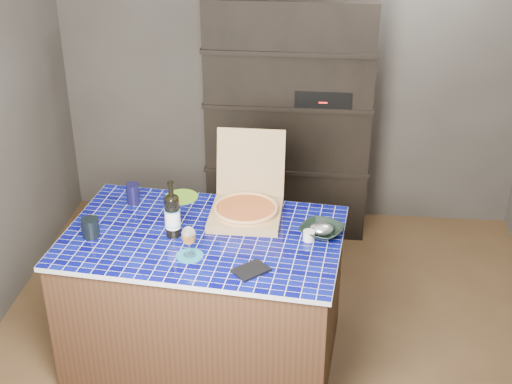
# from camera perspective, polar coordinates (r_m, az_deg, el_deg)

# --- Properties ---
(room) EXTENTS (3.50, 3.50, 3.50)m
(room) POSITION_cam_1_polar(r_m,az_deg,el_deg) (3.77, 1.40, 2.36)
(room) COLOR brown
(room) RESTS_ON ground
(shelving_unit) EXTENTS (1.20, 0.41, 1.80)m
(shelving_unit) POSITION_cam_1_polar(r_m,az_deg,el_deg) (5.31, 2.66, 5.93)
(shelving_unit) COLOR black
(shelving_unit) RESTS_ON floor
(kitchen_island) EXTENTS (1.61, 1.11, 0.83)m
(kitchen_island) POSITION_cam_1_polar(r_m,az_deg,el_deg) (4.16, -4.09, -8.37)
(kitchen_island) COLOR #44261A
(kitchen_island) RESTS_ON floor
(pizza_box) EXTENTS (0.41, 0.49, 0.44)m
(pizza_box) POSITION_cam_1_polar(r_m,az_deg,el_deg) (4.08, -0.78, -1.16)
(pizza_box) COLOR #A48554
(pizza_box) RESTS_ON kitchen_island
(mead_bottle) EXTENTS (0.09, 0.09, 0.33)m
(mead_bottle) POSITION_cam_1_polar(r_m,az_deg,el_deg) (3.88, -6.71, -1.82)
(mead_bottle) COLOR black
(mead_bottle) RESTS_ON kitchen_island
(teal_trivet) EXTENTS (0.14, 0.14, 0.01)m
(teal_trivet) POSITION_cam_1_polar(r_m,az_deg,el_deg) (3.75, -5.33, -5.10)
(teal_trivet) COLOR #1B7190
(teal_trivet) RESTS_ON kitchen_island
(wine_glass) EXTENTS (0.08, 0.08, 0.17)m
(wine_glass) POSITION_cam_1_polar(r_m,az_deg,el_deg) (3.69, -5.41, -3.54)
(wine_glass) COLOR white
(wine_glass) RESTS_ON teal_trivet
(tumbler) EXTENTS (0.10, 0.10, 0.11)m
(tumbler) POSITION_cam_1_polar(r_m,az_deg,el_deg) (3.99, -13.11, -2.78)
(tumbler) COLOR black
(tumbler) RESTS_ON kitchen_island
(dvd_case) EXTENTS (0.21, 0.21, 0.01)m
(dvd_case) POSITION_cam_1_polar(r_m,az_deg,el_deg) (3.61, -0.40, -6.28)
(dvd_case) COLOR black
(dvd_case) RESTS_ON kitchen_island
(bowl) EXTENTS (0.30, 0.30, 0.06)m
(bowl) POSITION_cam_1_polar(r_m,az_deg,el_deg) (3.92, 5.27, -3.11)
(bowl) COLOR black
(bowl) RESTS_ON kitchen_island
(foil_contents) EXTENTS (0.13, 0.11, 0.06)m
(foil_contents) POSITION_cam_1_polar(r_m,az_deg,el_deg) (3.91, 5.27, -2.95)
(foil_contents) COLOR silver
(foil_contents) RESTS_ON bowl
(white_jar) EXTENTS (0.06, 0.06, 0.06)m
(white_jar) POSITION_cam_1_polar(r_m,az_deg,el_deg) (3.87, 4.26, -3.50)
(white_jar) COLOR silver
(white_jar) RESTS_ON kitchen_island
(navy_cup) EXTENTS (0.08, 0.08, 0.12)m
(navy_cup) POSITION_cam_1_polar(r_m,az_deg,el_deg) (4.28, -9.82, -0.13)
(navy_cup) COLOR black
(navy_cup) RESTS_ON kitchen_island
(green_trivet) EXTENTS (0.20, 0.20, 0.01)m
(green_trivet) POSITION_cam_1_polar(r_m,az_deg,el_deg) (4.33, -5.99, -0.39)
(green_trivet) COLOR #73B326
(green_trivet) RESTS_ON kitchen_island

